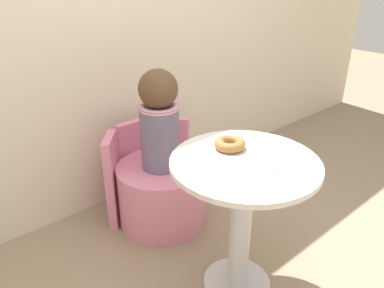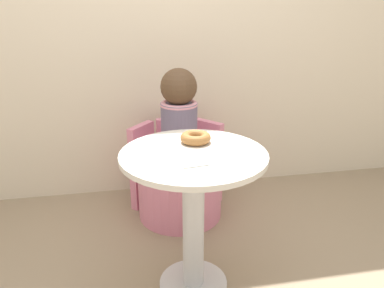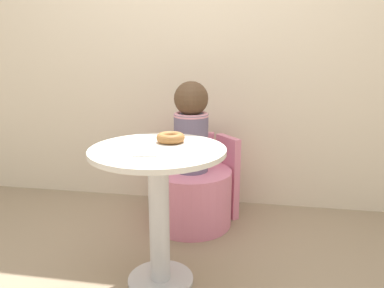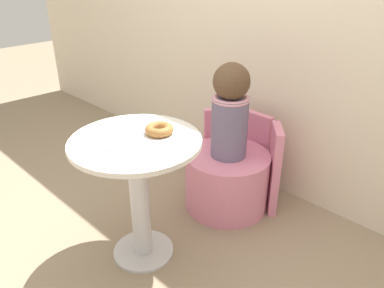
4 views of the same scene
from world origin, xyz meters
name	(u,v)px [view 2 (image 2 of 4)]	position (x,y,z in m)	size (l,w,h in m)	color
ground_plane	(192,284)	(0.00, 0.00, 0.00)	(12.00, 12.00, 0.00)	gray
back_wall	(160,23)	(0.00, 1.13, 1.20)	(6.00, 0.06, 2.40)	beige
round_table	(193,195)	(0.01, 0.00, 0.51)	(0.65, 0.65, 0.71)	silver
tub_chair	(180,188)	(0.05, 0.68, 0.19)	(0.54, 0.54, 0.38)	pink
booth_backrest	(175,161)	(0.05, 0.91, 0.29)	(0.64, 0.24, 0.58)	pink
child_figure	(179,116)	(0.05, 0.68, 0.68)	(0.23, 0.23, 0.59)	slate
donut	(196,138)	(0.04, 0.13, 0.74)	(0.14, 0.14, 0.05)	#9E6633
paper_napkin	(192,162)	(-0.02, -0.11, 0.72)	(0.12, 0.12, 0.01)	white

